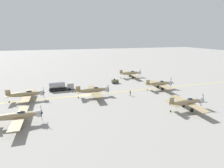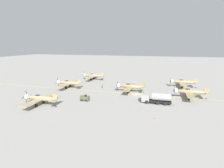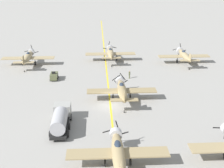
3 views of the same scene
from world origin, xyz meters
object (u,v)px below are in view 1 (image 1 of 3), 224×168
(airplane_far_center, at_px, (160,84))
(tow_tractor, at_px, (115,81))
(airplane_far_right, at_px, (187,102))
(airplane_far_left, at_px, (131,73))
(airplane_near_center, at_px, (26,94))
(fuel_tanker, at_px, (61,86))
(airplane_mid_center, at_px, (93,90))
(ground_crew_walking, at_px, (130,93))
(traffic_cone, at_px, (60,82))
(airplane_near_right, at_px, (18,116))

(airplane_far_center, relative_size, tow_tractor, 4.62)
(airplane_far_right, height_order, airplane_far_left, airplane_far_left)
(airplane_near_center, xyz_separation_m, fuel_tanker, (-7.59, 9.64, -0.50))
(airplane_far_right, relative_size, tow_tractor, 4.62)
(airplane_mid_center, bearing_deg, ground_crew_walking, 76.15)
(fuel_tanker, relative_size, tow_tractor, 3.08)
(airplane_far_right, height_order, tow_tractor, airplane_far_right)
(traffic_cone, bearing_deg, airplane_far_left, 88.78)
(ground_crew_walking, relative_size, traffic_cone, 2.99)
(traffic_cone, bearing_deg, airplane_far_center, 58.59)
(airplane_far_right, distance_m, tow_tractor, 30.69)
(airplane_near_center, height_order, airplane_mid_center, airplane_near_center)
(airplane_near_right, relative_size, airplane_far_left, 1.00)
(airplane_far_center, height_order, airplane_mid_center, airplane_far_center)
(airplane_near_center, xyz_separation_m, airplane_far_center, (1.10, 41.79, 0.00))
(airplane_near_right, bearing_deg, tow_tractor, 142.30)
(airplane_far_center, bearing_deg, airplane_mid_center, -93.04)
(airplane_mid_center, relative_size, traffic_cone, 21.82)
(airplane_far_center, xyz_separation_m, airplane_mid_center, (0.87, -23.12, 0.00))
(ground_crew_walking, bearing_deg, airplane_near_right, -70.61)
(airplane_far_center, relative_size, airplane_far_left, 1.00)
(airplane_near_center, height_order, airplane_far_left, airplane_far_left)
(airplane_near_right, bearing_deg, ground_crew_walking, 120.35)
(airplane_near_center, xyz_separation_m, airplane_near_right, (14.67, 0.51, 0.00))
(airplane_near_center, relative_size, airplane_mid_center, 1.00)
(ground_crew_walking, xyz_separation_m, traffic_cone, (-23.10, -20.20, -0.62))
(airplane_far_center, distance_m, ground_crew_walking, 12.68)
(airplane_near_center, relative_size, tow_tractor, 4.62)
(airplane_far_center, xyz_separation_m, ground_crew_walking, (3.32, -12.18, -1.12))
(traffic_cone, bearing_deg, airplane_near_center, -26.74)
(airplane_far_right, height_order, ground_crew_walking, airplane_far_right)
(airplane_mid_center, bearing_deg, tow_tractor, 138.45)
(airplane_mid_center, height_order, ground_crew_walking, airplane_mid_center)
(airplane_far_right, bearing_deg, fuel_tanker, -130.86)
(fuel_tanker, bearing_deg, airplane_mid_center, 43.38)
(airplane_near_center, distance_m, airplane_far_left, 43.22)
(airplane_far_left, relative_size, ground_crew_walking, 7.31)
(airplane_far_right, distance_m, traffic_cone, 47.30)
(airplane_far_left, distance_m, traffic_cone, 29.92)
(fuel_tanker, bearing_deg, traffic_cone, -178.82)
(airplane_near_right, bearing_deg, airplane_far_left, 141.12)
(airplane_far_center, bearing_deg, ground_crew_walking, -79.93)
(airplane_far_left, bearing_deg, airplane_far_center, 23.28)
(airplane_mid_center, relative_size, airplane_far_left, 1.00)
(airplane_far_right, bearing_deg, traffic_cone, -140.79)
(airplane_far_center, height_order, airplane_near_right, airplane_near_right)
(airplane_far_right, relative_size, airplane_mid_center, 1.00)
(airplane_near_right, bearing_deg, traffic_cone, 176.02)
(airplane_mid_center, bearing_deg, airplane_far_right, 49.91)
(airplane_mid_center, distance_m, ground_crew_walking, 11.27)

